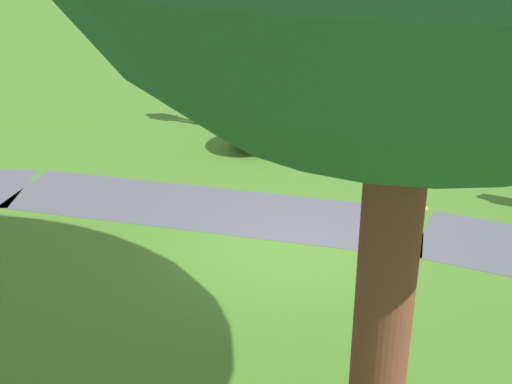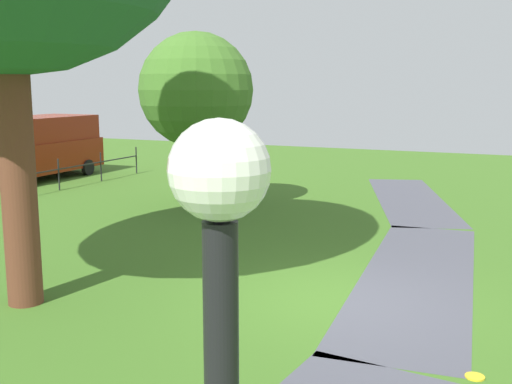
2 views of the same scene
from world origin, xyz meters
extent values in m
plane|color=#3C6720|center=(0.00, 0.00, 0.00)|extent=(48.00, 48.00, 0.00)
cube|color=#494A54|center=(1.95, -1.03, 0.00)|extent=(8.14, 2.61, 0.01)
cylinder|color=brown|center=(-2.11, 4.43, 2.26)|extent=(0.54, 0.54, 4.51)
ellipsoid|color=gray|center=(2.13, -4.54, 0.49)|extent=(1.95, 2.21, 0.97)
cylinder|color=#2E1C29|center=(-3.34, -5.18, 0.40)|extent=(0.13, 0.13, 0.81)
cylinder|color=tan|center=(-3.20, -5.18, 1.15)|extent=(0.08, 0.08, 0.54)
cylinder|color=#4A496B|center=(4.19, -5.66, 0.44)|extent=(0.13, 0.13, 0.88)
cylinder|color=#4A496B|center=(4.16, -5.81, 0.44)|extent=(0.13, 0.13, 0.88)
cube|color=yellow|center=(4.17, -5.74, 1.21)|extent=(0.30, 0.40, 0.66)
cylinder|color=#A87B53|center=(4.21, -5.52, 1.25)|extent=(0.08, 0.08, 0.59)
cylinder|color=#A87B53|center=(4.13, -5.95, 1.25)|extent=(0.08, 0.08, 0.59)
sphere|color=#A87B53|center=(4.17, -5.74, 1.69)|extent=(0.24, 0.24, 0.24)
cube|color=black|center=(-2.53, -5.05, 0.12)|extent=(0.34, 0.27, 0.24)
torus|color=black|center=(-2.53, -5.05, 0.30)|extent=(0.37, 0.37, 0.02)
cube|color=brown|center=(1.71, -4.01, 0.20)|extent=(0.33, 0.34, 0.40)
cube|color=brown|center=(1.60, -3.93, 0.12)|extent=(0.16, 0.19, 0.18)
cylinder|color=yellow|center=(-1.88, -2.37, 0.01)|extent=(0.23, 0.23, 0.02)
camera|label=1|loc=(-2.72, 9.79, 5.62)|focal=47.73mm
camera|label=2|loc=(-9.24, -2.83, 3.43)|focal=43.50mm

